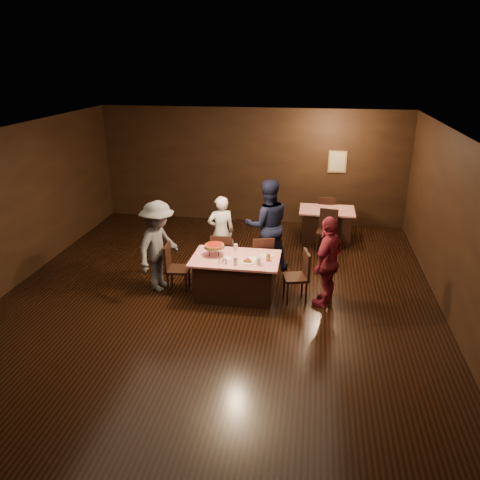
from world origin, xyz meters
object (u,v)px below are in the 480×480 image
(diner_grey_knit, at_px, (159,246))
(glass_front_right, at_px, (258,261))
(back_table, at_px, (326,225))
(chair_far_right, at_px, (262,258))
(chair_back_near, at_px, (327,231))
(diner_red_shirt, at_px, (328,262))
(plate_empty, at_px, (267,256))
(diner_white_jacket, at_px, (221,232))
(glass_amber, at_px, (268,257))
(main_table, at_px, (236,277))
(glass_front_left, at_px, (236,261))
(chair_back_far, at_px, (326,214))
(pizza_stand, at_px, (215,246))
(chair_end_right, at_px, (296,276))
(chair_far_left, at_px, (222,255))
(glass_back, at_px, (236,248))
(diner_navy_hoodie, at_px, (267,225))
(chair_end_left, at_px, (178,268))

(diner_grey_knit, xyz_separation_m, glass_front_right, (1.93, -0.31, -0.03))
(back_table, xyz_separation_m, chair_far_right, (-1.29, -2.44, 0.09))
(chair_back_near, relative_size, diner_red_shirt, 0.57)
(chair_back_near, height_order, plate_empty, chair_back_near)
(diner_white_jacket, bearing_deg, diner_red_shirt, 126.54)
(back_table, relative_size, diner_grey_knit, 0.74)
(glass_amber, bearing_deg, diner_red_shirt, -0.97)
(main_table, xyz_separation_m, glass_front_left, (0.05, -0.30, 0.46))
(chair_back_far, relative_size, pizza_stand, 2.50)
(chair_end_right, distance_m, diner_grey_knit, 2.61)
(chair_far_left, relative_size, diner_red_shirt, 0.57)
(chair_far_left, distance_m, chair_back_near, 2.72)
(diner_grey_knit, height_order, glass_back, diner_grey_knit)
(diner_navy_hoodie, relative_size, pizza_stand, 5.07)
(diner_white_jacket, distance_m, diner_navy_hoodie, 0.98)
(back_table, xyz_separation_m, diner_white_jacket, (-2.21, -1.91, 0.39))
(plate_empty, distance_m, glass_front_left, 0.68)
(chair_end_left, bearing_deg, glass_amber, -96.05)
(glass_front_left, bearing_deg, plate_empty, 41.99)
(chair_far_right, distance_m, diner_grey_knit, 2.04)
(diner_red_shirt, relative_size, glass_front_left, 11.92)
(diner_navy_hoodie, height_order, glass_front_left, diner_navy_hoodie)
(main_table, distance_m, back_table, 3.61)
(glass_amber, bearing_deg, glass_back, 151.70)
(back_table, height_order, chair_far_right, chair_far_right)
(chair_far_right, relative_size, chair_back_near, 1.00)
(chair_far_right, relative_size, diner_red_shirt, 0.57)
(pizza_stand, distance_m, glass_back, 0.44)
(chair_far_left, xyz_separation_m, glass_front_left, (0.45, -1.05, 0.37))
(pizza_stand, distance_m, glass_front_right, 0.91)
(chair_far_right, relative_size, chair_end_left, 1.00)
(glass_front_right, bearing_deg, glass_front_left, -172.87)
(chair_back_far, bearing_deg, diner_white_jacket, 49.74)
(diner_red_shirt, bearing_deg, back_table, -155.97)
(chair_far_left, bearing_deg, pizza_stand, 85.57)
(glass_front_right, bearing_deg, chair_far_left, 130.36)
(chair_far_left, bearing_deg, chair_back_near, -144.61)
(chair_end_right, height_order, diner_white_jacket, diner_white_jacket)
(chair_far_left, distance_m, plate_empty, 1.16)
(chair_end_right, relative_size, glass_amber, 6.79)
(diner_red_shirt, xyz_separation_m, pizza_stand, (-2.05, 0.12, 0.12))
(chair_far_right, relative_size, chair_back_far, 1.00)
(diner_grey_knit, bearing_deg, diner_navy_hoodie, -41.70)
(diner_navy_hoodie, xyz_separation_m, diner_grey_knit, (-1.91, -1.24, -0.09))
(main_table, bearing_deg, chair_back_far, 66.02)
(chair_far_right, bearing_deg, diner_white_jacket, -44.50)
(diner_white_jacket, bearing_deg, glass_amber, 108.52)
(chair_back_far, bearing_deg, glass_amber, 75.30)
(chair_end_left, height_order, chair_back_near, same)
(chair_back_near, bearing_deg, chair_end_left, -128.45)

